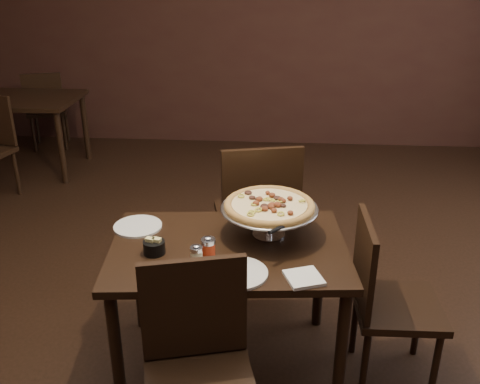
{
  "coord_description": "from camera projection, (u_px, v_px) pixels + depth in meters",
  "views": [
    {
      "loc": [
        0.28,
        -2.29,
        1.94
      ],
      "look_at": [
        0.11,
        -0.06,
        0.95
      ],
      "focal_mm": 40.0,
      "sensor_mm": 36.0,
      "label": 1
    }
  ],
  "objects": [
    {
      "name": "plate_left",
      "position": [
        138.0,
        226.0,
        2.68
      ],
      "size": [
        0.24,
        0.24,
        0.01
      ],
      "primitive_type": "cylinder",
      "color": "silver",
      "rests_on": "dining_table"
    },
    {
      "name": "serving_spatula",
      "position": [
        278.0,
        229.0,
        2.34
      ],
      "size": [
        0.16,
        0.16,
        0.02
      ],
      "rotation": [
        0.0,
        0.0,
        -0.69
      ],
      "color": "#BCBBC3",
      "rests_on": "pizza_stand"
    },
    {
      "name": "chair_near",
      "position": [
        198.0,
        366.0,
        2.06
      ],
      "size": [
        0.51,
        0.51,
        0.9
      ],
      "rotation": [
        0.0,
        0.0,
        0.25
      ],
      "color": "black",
      "rests_on": "ground"
    },
    {
      "name": "pepper_flake_shaker",
      "position": [
        208.0,
        249.0,
        2.38
      ],
      "size": [
        0.07,
        0.07,
        0.11
      ],
      "color": "#98280D",
      "rests_on": "dining_table"
    },
    {
      "name": "room",
      "position": [
        230.0,
        90.0,
        2.34
      ],
      "size": [
        6.04,
        7.04,
        2.84
      ],
      "color": "black",
      "rests_on": "ground"
    },
    {
      "name": "pizza_stand",
      "position": [
        269.0,
        206.0,
        2.54
      ],
      "size": [
        0.47,
        0.47,
        0.19
      ],
      "color": "#BCBBC3",
      "rests_on": "dining_table"
    },
    {
      "name": "chair_side",
      "position": [
        385.0,
        296.0,
        2.52
      ],
      "size": [
        0.41,
        0.41,
        0.86
      ],
      "rotation": [
        0.0,
        0.0,
        1.59
      ],
      "color": "black",
      "rests_on": "ground"
    },
    {
      "name": "bg_chair_far",
      "position": [
        46.0,
        107.0,
        5.69
      ],
      "size": [
        0.49,
        0.49,
        0.84
      ],
      "rotation": [
        0.0,
        0.0,
        3.44
      ],
      "color": "black",
      "rests_on": "ground"
    },
    {
      "name": "chair_far",
      "position": [
        258.0,
        212.0,
        3.2
      ],
      "size": [
        0.55,
        0.55,
        0.98
      ],
      "rotation": [
        0.0,
        0.0,
        3.37
      ],
      "color": "black",
      "rests_on": "ground"
    },
    {
      "name": "parmesan_shaker",
      "position": [
        197.0,
        255.0,
        2.34
      ],
      "size": [
        0.06,
        0.06,
        0.1
      ],
      "color": "beige",
      "rests_on": "dining_table"
    },
    {
      "name": "napkin_stack",
      "position": [
        304.0,
        278.0,
        2.25
      ],
      "size": [
        0.18,
        0.18,
        0.02
      ],
      "primitive_type": "cube",
      "rotation": [
        0.0,
        0.0,
        0.34
      ],
      "color": "white",
      "rests_on": "dining_table"
    },
    {
      "name": "background_table",
      "position": [
        17.0,
        107.0,
        5.07
      ],
      "size": [
        1.15,
        0.77,
        0.72
      ],
      "color": "black",
      "rests_on": "ground"
    },
    {
      "name": "dining_table",
      "position": [
        229.0,
        263.0,
        2.55
      ],
      "size": [
        1.17,
        0.84,
        0.69
      ],
      "rotation": [
        0.0,
        0.0,
        0.09
      ],
      "color": "black",
      "rests_on": "ground"
    },
    {
      "name": "plate_near",
      "position": [
        237.0,
        273.0,
        2.28
      ],
      "size": [
        0.26,
        0.26,
        0.01
      ],
      "primitive_type": "cylinder",
      "color": "silver",
      "rests_on": "dining_table"
    },
    {
      "name": "packet_caddy",
      "position": [
        154.0,
        247.0,
        2.44
      ],
      "size": [
        0.1,
        0.1,
        0.08
      ],
      "rotation": [
        0.0,
        0.0,
        -0.29
      ],
      "color": "black",
      "rests_on": "dining_table"
    }
  ]
}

